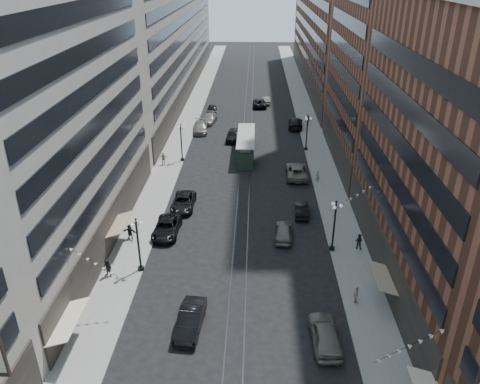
# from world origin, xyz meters

# --- Properties ---
(ground) EXTENTS (220.00, 220.00, 0.00)m
(ground) POSITION_xyz_m (0.00, 60.00, 0.00)
(ground) COLOR black
(ground) RESTS_ON ground
(sidewalk_west) EXTENTS (4.00, 180.00, 0.15)m
(sidewalk_west) POSITION_xyz_m (-11.00, 70.00, 0.07)
(sidewalk_west) COLOR gray
(sidewalk_west) RESTS_ON ground
(sidewalk_east) EXTENTS (4.00, 180.00, 0.15)m
(sidewalk_east) POSITION_xyz_m (11.00, 70.00, 0.07)
(sidewalk_east) COLOR gray
(sidewalk_east) RESTS_ON ground
(rail_west) EXTENTS (0.12, 180.00, 0.02)m
(rail_west) POSITION_xyz_m (-0.70, 70.00, 0.01)
(rail_west) COLOR #2D2D33
(rail_west) RESTS_ON ground
(rail_east) EXTENTS (0.12, 180.00, 0.02)m
(rail_east) POSITION_xyz_m (0.70, 70.00, 0.01)
(rail_east) COLOR #2D2D33
(rail_east) RESTS_ON ground
(building_west_mid) EXTENTS (8.00, 36.00, 28.00)m
(building_west_mid) POSITION_xyz_m (-17.00, 33.00, 14.00)
(building_west_mid) COLOR #AAA497
(building_west_mid) RESTS_ON ground
(building_west_far) EXTENTS (8.00, 90.00, 26.00)m
(building_west_far) POSITION_xyz_m (-17.00, 96.00, 13.00)
(building_west_far) COLOR #AAA497
(building_west_far) RESTS_ON ground
(building_east_mid) EXTENTS (8.00, 30.00, 24.00)m
(building_east_mid) POSITION_xyz_m (17.00, 28.00, 12.00)
(building_east_mid) COLOR brown
(building_east_mid) RESTS_ON ground
(building_east_tower) EXTENTS (8.00, 26.00, 42.00)m
(building_east_tower) POSITION_xyz_m (17.00, 56.00, 21.00)
(building_east_tower) COLOR brown
(building_east_tower) RESTS_ON ground
(building_east_far) EXTENTS (8.00, 72.00, 24.00)m
(building_east_far) POSITION_xyz_m (17.00, 105.00, 12.00)
(building_east_far) COLOR brown
(building_east_far) RESTS_ON ground
(lamppost_sw_far) EXTENTS (1.03, 1.14, 5.52)m
(lamppost_sw_far) POSITION_xyz_m (-9.20, 28.00, 3.10)
(lamppost_sw_far) COLOR black
(lamppost_sw_far) RESTS_ON sidewalk_west
(lamppost_sw_mid) EXTENTS (1.03, 1.14, 5.52)m
(lamppost_sw_mid) POSITION_xyz_m (-9.20, 55.00, 3.10)
(lamppost_sw_mid) COLOR black
(lamppost_sw_mid) RESTS_ON sidewalk_west
(lamppost_se_far) EXTENTS (1.03, 1.14, 5.52)m
(lamppost_se_far) POSITION_xyz_m (9.20, 32.00, 3.10)
(lamppost_se_far) COLOR black
(lamppost_se_far) RESTS_ON sidewalk_east
(lamppost_se_mid) EXTENTS (1.03, 1.14, 5.52)m
(lamppost_se_mid) POSITION_xyz_m (9.20, 60.00, 3.10)
(lamppost_se_mid) COLOR black
(lamppost_se_mid) RESTS_ON sidewalk_east
(streetcar) EXTENTS (2.55, 11.52, 3.19)m
(streetcar) POSITION_xyz_m (0.00, 57.64, 1.47)
(streetcar) COLOR #213425
(streetcar) RESTS_ON ground
(car_2) EXTENTS (2.67, 5.59, 1.54)m
(car_2) POSITION_xyz_m (-7.92, 34.73, 0.77)
(car_2) COLOR black
(car_2) RESTS_ON ground
(car_4) EXTENTS (2.32, 5.31, 1.78)m
(car_4) POSITION_xyz_m (6.80, 19.23, 0.89)
(car_4) COLOR #67635C
(car_4) RESTS_ON ground
(car_5) EXTENTS (2.18, 5.25, 1.69)m
(car_5) POSITION_xyz_m (-3.56, 20.50, 0.84)
(car_5) COLOR black
(car_5) RESTS_ON ground
(pedestrian_2) EXTENTS (0.98, 0.76, 1.78)m
(pedestrian_2) POSITION_xyz_m (-11.92, 26.83, 1.04)
(pedestrian_2) COLOR black
(pedestrian_2) RESTS_ON sidewalk_west
(pedestrian_4) EXTENTS (0.62, 1.05, 1.68)m
(pedestrian_4) POSITION_xyz_m (10.01, 23.85, 0.99)
(pedestrian_4) COLOR beige
(pedestrian_4) RESTS_ON sidewalk_east
(car_7) EXTENTS (2.56, 5.48, 1.52)m
(car_7) POSITION_xyz_m (-6.99, 40.69, 0.76)
(car_7) COLOR black
(car_7) RESTS_ON ground
(car_8) EXTENTS (2.82, 5.90, 1.66)m
(car_8) POSITION_xyz_m (-7.98, 68.26, 0.83)
(car_8) COLOR #68665D
(car_8) RESTS_ON ground
(car_9) EXTENTS (2.02, 4.50, 1.50)m
(car_9) POSITION_xyz_m (-6.97, 79.42, 0.75)
(car_9) COLOR black
(car_9) RESTS_ON ground
(car_10) EXTENTS (1.75, 4.31, 1.39)m
(car_10) POSITION_xyz_m (6.80, 39.43, 0.70)
(car_10) COLOR black
(car_10) RESTS_ON ground
(car_11) EXTENTS (2.92, 6.17, 1.70)m
(car_11) POSITION_xyz_m (7.03, 50.08, 0.85)
(car_11) COLOR #656459
(car_11) RESTS_ON ground
(car_12) EXTENTS (2.89, 6.14, 1.73)m
(car_12) POSITION_xyz_m (8.40, 71.20, 0.87)
(car_12) COLOR black
(car_12) RESTS_ON ground
(car_13) EXTENTS (2.43, 5.33, 1.77)m
(car_13) POSITION_xyz_m (-2.20, 64.32, 0.89)
(car_13) COLOR black
(car_13) RESTS_ON ground
(car_14) EXTENTS (1.67, 4.44, 1.45)m
(car_14) POSITION_xyz_m (3.51, 86.47, 0.72)
(car_14) COLOR slate
(car_14) RESTS_ON ground
(pedestrian_5) EXTENTS (1.57, 0.71, 1.63)m
(pedestrian_5) POSITION_xyz_m (-11.54, 33.44, 0.97)
(pedestrian_5) COLOR black
(pedestrian_5) RESTS_ON sidewalk_west
(pedestrian_6) EXTENTS (1.16, 0.68, 1.86)m
(pedestrian_6) POSITION_xyz_m (-11.61, 53.35, 1.08)
(pedestrian_6) COLOR #9E9382
(pedestrian_6) RESTS_ON sidewalk_west
(pedestrian_7) EXTENTS (0.92, 0.73, 1.67)m
(pedestrian_7) POSITION_xyz_m (11.87, 32.32, 0.99)
(pedestrian_7) COLOR black
(pedestrian_7) RESTS_ON sidewalk_east
(pedestrian_8) EXTENTS (0.60, 0.43, 1.52)m
(pedestrian_8) POSITION_xyz_m (9.61, 48.44, 0.91)
(pedestrian_8) COLOR #A29D86
(pedestrian_8) RESTS_ON sidewalk_east
(pedestrian_9) EXTENTS (1.09, 0.71, 1.56)m
(pedestrian_9) POSITION_xyz_m (10.69, 72.36, 0.93)
(pedestrian_9) COLOR black
(pedestrian_9) RESTS_ON sidewalk_east
(car_extra_0) EXTENTS (2.75, 5.52, 1.54)m
(car_extra_0) POSITION_xyz_m (-6.93, 73.39, 0.77)
(car_extra_0) COLOR slate
(car_extra_0) RESTS_ON ground
(car_extra_1) EXTENTS (2.72, 5.73, 1.58)m
(car_extra_1) POSITION_xyz_m (2.20, 84.32, 0.79)
(car_extra_1) COLOR black
(car_extra_1) RESTS_ON ground
(car_extra_2) EXTENTS (2.24, 4.75, 1.57)m
(car_extra_2) POSITION_xyz_m (4.46, 34.31, 0.79)
(car_extra_2) COLOR #635F58
(car_extra_2) RESTS_ON ground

